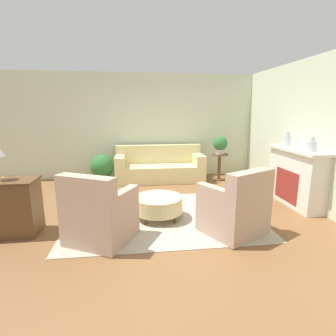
% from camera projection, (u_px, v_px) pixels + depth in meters
% --- Properties ---
extents(ground_plane, '(16.00, 16.00, 0.00)m').
position_uv_depth(ground_plane, '(164.00, 216.00, 4.60)').
color(ground_plane, brown).
extents(wall_back, '(9.88, 0.12, 2.80)m').
position_uv_depth(wall_back, '(151.00, 126.00, 7.21)').
color(wall_back, beige).
rests_on(wall_back, ground_plane).
extents(wall_right, '(0.12, 9.63, 2.80)m').
position_uv_depth(wall_right, '(323.00, 135.00, 4.66)').
color(wall_right, beige).
rests_on(wall_right, ground_plane).
extents(rug, '(3.22, 2.36, 0.01)m').
position_uv_depth(rug, '(164.00, 216.00, 4.60)').
color(rug, '#B2A893').
rests_on(rug, ground_plane).
extents(couch, '(2.28, 0.85, 0.92)m').
position_uv_depth(couch, '(160.00, 168.00, 6.93)').
color(couch, beige).
rests_on(couch, ground_plane).
extents(armchair_left, '(1.08, 1.06, 1.00)m').
position_uv_depth(armchair_left, '(99.00, 216.00, 3.64)').
color(armchair_left, tan).
rests_on(armchair_left, rug).
extents(armchair_right, '(1.08, 1.06, 1.00)m').
position_uv_depth(armchair_right, '(236.00, 209.00, 3.89)').
color(armchair_right, tan).
rests_on(armchair_right, rug).
extents(ottoman_table, '(0.82, 0.82, 0.38)m').
position_uv_depth(ottoman_table, '(158.00, 204.00, 4.47)').
color(ottoman_table, beige).
rests_on(ottoman_table, rug).
extents(side_table, '(0.45, 0.45, 0.71)m').
position_uv_depth(side_table, '(219.00, 163.00, 6.92)').
color(side_table, brown).
rests_on(side_table, ground_plane).
extents(fireplace, '(0.44, 1.47, 1.11)m').
position_uv_depth(fireplace, '(296.00, 176.00, 5.10)').
color(fireplace, silver).
rests_on(fireplace, ground_plane).
extents(dresser, '(0.99, 0.52, 0.84)m').
position_uv_depth(dresser, '(4.00, 207.00, 3.86)').
color(dresser, brown).
rests_on(dresser, ground_plane).
extents(vase_mantel_near, '(0.17, 0.17, 0.29)m').
position_uv_depth(vase_mantel_near, '(287.00, 140.00, 5.33)').
color(vase_mantel_near, silver).
rests_on(vase_mantel_near, fireplace).
extents(vase_mantel_far, '(0.18, 0.18, 0.26)m').
position_uv_depth(vase_mantel_far, '(311.00, 146.00, 4.60)').
color(vase_mantel_far, silver).
rests_on(vase_mantel_far, fireplace).
extents(potted_plant_on_side_table, '(0.37, 0.37, 0.46)m').
position_uv_depth(potted_plant_on_side_table, '(220.00, 144.00, 6.81)').
color(potted_plant_on_side_table, beige).
rests_on(potted_plant_on_side_table, side_table).
extents(potted_plant_floor, '(0.59, 0.59, 0.73)m').
position_uv_depth(potted_plant_floor, '(102.00, 167.00, 6.66)').
color(potted_plant_floor, beige).
rests_on(potted_plant_floor, ground_plane).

